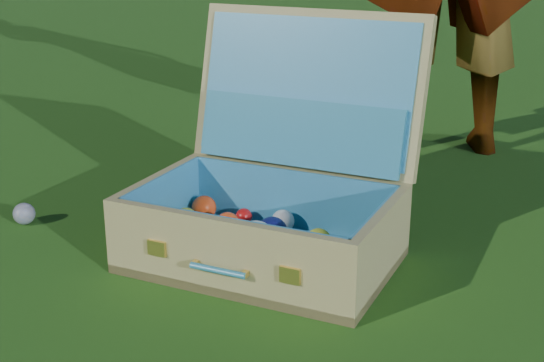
{
  "coord_description": "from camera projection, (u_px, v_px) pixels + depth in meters",
  "views": [
    {
      "loc": [
        0.6,
        -1.74,
        0.79
      ],
      "look_at": [
        0.11,
        -0.04,
        0.19
      ],
      "focal_mm": 50.0,
      "sensor_mm": 36.0,
      "label": 1
    }
  ],
  "objects": [
    {
      "name": "ground",
      "position": [
        237.0,
        239.0,
        1.99
      ],
      "size": [
        60.0,
        60.0,
        0.0
      ],
      "primitive_type": "plane",
      "color": "#215114",
      "rests_on": "ground"
    },
    {
      "name": "stray_ball",
      "position": [
        24.0,
        214.0,
        2.09
      ],
      "size": [
        0.06,
        0.06,
        0.06
      ],
      "primitive_type": "sphere",
      "color": "#3A6198",
      "rests_on": "ground"
    },
    {
      "name": "suitcase",
      "position": [
        276.0,
        188.0,
        1.88
      ],
      "size": [
        0.7,
        0.64,
        0.58
      ],
      "rotation": [
        0.0,
        0.0,
        -0.15
      ],
      "color": "tan",
      "rests_on": "ground"
    }
  ]
}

